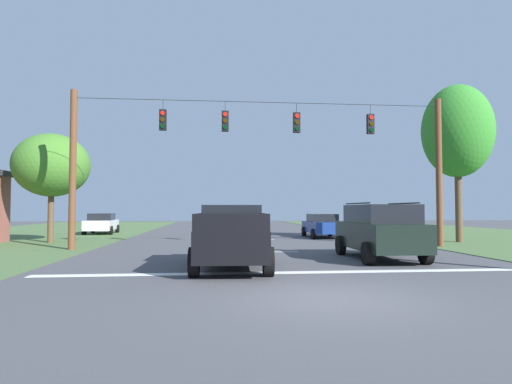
# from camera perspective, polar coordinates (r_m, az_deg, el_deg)

# --- Properties ---
(ground_plane) EXTENTS (120.00, 120.00, 0.00)m
(ground_plane) POSITION_cam_1_polar(r_m,az_deg,el_deg) (9.16, 9.68, -13.68)
(ground_plane) COLOR #47474C
(stop_bar_stripe) EXTENTS (14.75, 0.45, 0.01)m
(stop_bar_stripe) POSITION_cam_1_polar(r_m,az_deg,el_deg) (12.66, 5.29, -10.51)
(stop_bar_stripe) COLOR white
(stop_bar_stripe) RESTS_ON ground
(lane_dash_0) EXTENTS (2.50, 0.15, 0.01)m
(lane_dash_0) POSITION_cam_1_polar(r_m,az_deg,el_deg) (18.54, 1.78, -7.90)
(lane_dash_0) COLOR white
(lane_dash_0) RESTS_ON ground
(lane_dash_1) EXTENTS (2.50, 0.15, 0.01)m
(lane_dash_1) POSITION_cam_1_polar(r_m,az_deg,el_deg) (25.97, -0.34, -6.30)
(lane_dash_1) COLOR white
(lane_dash_1) RESTS_ON ground
(lane_dash_2) EXTENTS (2.50, 0.15, 0.01)m
(lane_dash_2) POSITION_cam_1_polar(r_m,az_deg,el_deg) (33.58, -1.52, -5.39)
(lane_dash_2) COLOR white
(lane_dash_2) RESTS_ON ground
(lane_dash_3) EXTENTS (2.50, 0.15, 0.01)m
(lane_dash_3) POSITION_cam_1_polar(r_m,az_deg,el_deg) (36.79, -1.87, -5.13)
(lane_dash_3) COLOR white
(lane_dash_3) RESTS_ON ground
(lane_dash_4) EXTENTS (2.50, 0.15, 0.01)m
(lane_dash_4) POSITION_cam_1_polar(r_m,az_deg,el_deg) (49.57, -2.82, -4.40)
(lane_dash_4) COLOR white
(lane_dash_4) RESTS_ON ground
(overhead_signal_span) EXTENTS (17.48, 0.31, 7.21)m
(overhead_signal_span) POSITION_cam_1_polar(r_m,az_deg,el_deg) (20.22, 1.02, 4.10)
(overhead_signal_span) COLOR brown
(overhead_signal_span) RESTS_ON ground
(pickup_truck) EXTENTS (2.47, 5.48, 1.95)m
(pickup_truck) POSITION_cam_1_polar(r_m,az_deg,el_deg) (13.67, -3.23, -5.85)
(pickup_truck) COLOR black
(pickup_truck) RESTS_ON ground
(suv_black) EXTENTS (2.29, 4.84, 2.05)m
(suv_black) POSITION_cam_1_polar(r_m,az_deg,el_deg) (16.41, 15.95, -4.84)
(suv_black) COLOR black
(suv_black) RESTS_ON ground
(distant_car_crossing_white) EXTENTS (2.23, 4.40, 1.52)m
(distant_car_crossing_white) POSITION_cam_1_polar(r_m,az_deg,el_deg) (33.83, -19.69, -3.91)
(distant_car_crossing_white) COLOR silver
(distant_car_crossing_white) RESTS_ON ground
(distant_car_oncoming) EXTENTS (2.02, 4.30, 1.52)m
(distant_car_oncoming) POSITION_cam_1_polar(r_m,az_deg,el_deg) (28.25, 8.72, -4.36)
(distant_car_oncoming) COLOR navy
(distant_car_oncoming) RESTS_ON ground
(tree_roadside_right) EXTENTS (3.78, 3.78, 8.69)m
(tree_roadside_right) POSITION_cam_1_polar(r_m,az_deg,el_deg) (26.49, 25.02, 7.24)
(tree_roadside_right) COLOR brown
(tree_roadside_right) RESTS_ON ground
(tree_roadside_far_right) EXTENTS (4.00, 4.00, 5.93)m
(tree_roadside_far_right) POSITION_cam_1_polar(r_m,az_deg,el_deg) (26.03, -25.35, 3.18)
(tree_roadside_far_right) COLOR brown
(tree_roadside_far_right) RESTS_ON ground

